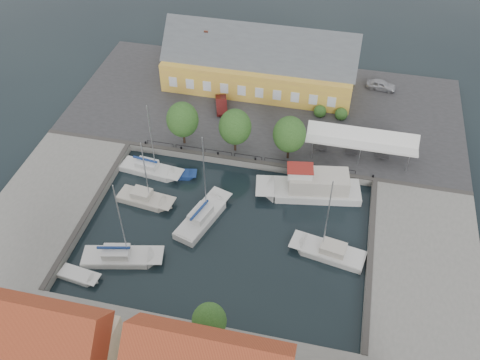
{
  "coord_description": "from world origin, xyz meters",
  "views": [
    {
      "loc": [
        10.55,
        -40.72,
        46.49
      ],
      "look_at": [
        0.0,
        6.0,
        1.5
      ],
      "focal_mm": 40.0,
      "sensor_mm": 36.0,
      "label": 1
    }
  ],
  "objects_px": {
    "launch_nw": "(180,175)",
    "car_red": "(221,105)",
    "center_sailboat": "(203,218)",
    "west_boat_a": "(150,170)",
    "tent_canopy": "(362,140)",
    "east_boat_b": "(329,253)",
    "warehouse": "(256,64)",
    "car_silver": "(381,85)",
    "trawler": "(313,188)",
    "west_boat_b": "(145,200)",
    "launch_sw": "(79,277)",
    "west_boat_d": "(121,258)"
  },
  "relations": [
    {
      "from": "car_silver",
      "to": "west_boat_b",
      "type": "height_order",
      "value": "west_boat_b"
    },
    {
      "from": "car_red",
      "to": "west_boat_a",
      "type": "distance_m",
      "value": 15.42
    },
    {
      "from": "launch_nw",
      "to": "car_silver",
      "type": "bearing_deg",
      "value": 44.96
    },
    {
      "from": "car_red",
      "to": "west_boat_a",
      "type": "height_order",
      "value": "west_boat_a"
    },
    {
      "from": "car_silver",
      "to": "launch_nw",
      "type": "distance_m",
      "value": 34.41
    },
    {
      "from": "east_boat_b",
      "to": "trawler",
      "type": "bearing_deg",
      "value": 108.59
    },
    {
      "from": "warehouse",
      "to": "center_sailboat",
      "type": "xyz_separation_m",
      "value": [
        -0.53,
        -28.47,
        -4.06
      ]
    },
    {
      "from": "warehouse",
      "to": "east_boat_b",
      "type": "xyz_separation_m",
      "value": [
        14.53,
        -30.35,
        -4.17
      ]
    },
    {
      "from": "west_boat_d",
      "to": "launch_nw",
      "type": "bearing_deg",
      "value": 81.16
    },
    {
      "from": "launch_nw",
      "to": "east_boat_b",
      "type": "bearing_deg",
      "value": -23.31
    },
    {
      "from": "car_red",
      "to": "launch_sw",
      "type": "height_order",
      "value": "car_red"
    },
    {
      "from": "east_boat_b",
      "to": "tent_canopy",
      "type": "bearing_deg",
      "value": 82.84
    },
    {
      "from": "warehouse",
      "to": "car_silver",
      "type": "distance_m",
      "value": 19.2
    },
    {
      "from": "car_silver",
      "to": "east_boat_b",
      "type": "distance_m",
      "value": 33.22
    },
    {
      "from": "west_boat_a",
      "to": "center_sailboat",
      "type": "bearing_deg",
      "value": -36.82
    },
    {
      "from": "west_boat_a",
      "to": "launch_sw",
      "type": "relative_size",
      "value": 2.35
    },
    {
      "from": "tent_canopy",
      "to": "west_boat_d",
      "type": "bearing_deg",
      "value": -137.56
    },
    {
      "from": "west_boat_d",
      "to": "launch_sw",
      "type": "bearing_deg",
      "value": -136.8
    },
    {
      "from": "warehouse",
      "to": "west_boat_a",
      "type": "xyz_separation_m",
      "value": [
        -9.41,
        -21.82,
        -4.16
      ]
    },
    {
      "from": "trawler",
      "to": "west_boat_b",
      "type": "relative_size",
      "value": 1.34
    },
    {
      "from": "trawler",
      "to": "tent_canopy",
      "type": "bearing_deg",
      "value": 55.21
    },
    {
      "from": "car_red",
      "to": "trawler",
      "type": "xyz_separation_m",
      "value": [
        14.93,
        -13.58,
        -0.71
      ]
    },
    {
      "from": "east_boat_b",
      "to": "west_boat_a",
      "type": "xyz_separation_m",
      "value": [
        -23.94,
        8.53,
        0.01
      ]
    },
    {
      "from": "trawler",
      "to": "warehouse",
      "type": "bearing_deg",
      "value": 118.35
    },
    {
      "from": "center_sailboat",
      "to": "west_boat_a",
      "type": "xyz_separation_m",
      "value": [
        -8.88,
        6.65,
        -0.09
      ]
    },
    {
      "from": "trawler",
      "to": "car_silver",
      "type": "bearing_deg",
      "value": 72.77
    },
    {
      "from": "car_red",
      "to": "center_sailboat",
      "type": "height_order",
      "value": "center_sailboat"
    },
    {
      "from": "east_boat_b",
      "to": "west_boat_d",
      "type": "distance_m",
      "value": 22.96
    },
    {
      "from": "trawler",
      "to": "west_boat_b",
      "type": "distance_m",
      "value": 20.55
    },
    {
      "from": "car_silver",
      "to": "launch_sw",
      "type": "bearing_deg",
      "value": 151.72
    },
    {
      "from": "car_silver",
      "to": "warehouse",
      "type": "bearing_deg",
      "value": 105.06
    },
    {
      "from": "car_silver",
      "to": "center_sailboat",
      "type": "distance_m",
      "value": 36.6
    },
    {
      "from": "center_sailboat",
      "to": "launch_nw",
      "type": "xyz_separation_m",
      "value": [
        -4.94,
        6.73,
        -0.27
      ]
    },
    {
      "from": "west_boat_a",
      "to": "launch_nw",
      "type": "xyz_separation_m",
      "value": [
        3.94,
        0.09,
        -0.18
      ]
    },
    {
      "from": "center_sailboat",
      "to": "west_boat_b",
      "type": "relative_size",
      "value": 1.25
    },
    {
      "from": "tent_canopy",
      "to": "east_boat_b",
      "type": "height_order",
      "value": "east_boat_b"
    },
    {
      "from": "tent_canopy",
      "to": "east_boat_b",
      "type": "xyz_separation_m",
      "value": [
        -2.07,
        -16.49,
        -3.42
      ]
    },
    {
      "from": "warehouse",
      "to": "west_boat_b",
      "type": "xyz_separation_m",
      "value": [
        -8.24,
        -27.02,
        -4.17
      ]
    },
    {
      "from": "launch_nw",
      "to": "car_red",
      "type": "bearing_deg",
      "value": 81.88
    },
    {
      "from": "launch_sw",
      "to": "trawler",
      "type": "bearing_deg",
      "value": 38.63
    },
    {
      "from": "warehouse",
      "to": "center_sailboat",
      "type": "distance_m",
      "value": 28.76
    },
    {
      "from": "car_silver",
      "to": "west_boat_a",
      "type": "bearing_deg",
      "value": 138.12
    },
    {
      "from": "warehouse",
      "to": "tent_canopy",
      "type": "height_order",
      "value": "warehouse"
    },
    {
      "from": "car_silver",
      "to": "west_boat_d",
      "type": "relative_size",
      "value": 0.37
    },
    {
      "from": "warehouse",
      "to": "tent_canopy",
      "type": "relative_size",
      "value": 2.04
    },
    {
      "from": "car_red",
      "to": "launch_nw",
      "type": "xyz_separation_m",
      "value": [
        -2.01,
        -14.06,
        -1.64
      ]
    },
    {
      "from": "center_sailboat",
      "to": "tent_canopy",
      "type": "bearing_deg",
      "value": 40.45
    },
    {
      "from": "west_boat_b",
      "to": "launch_sw",
      "type": "distance_m",
      "value": 12.64
    },
    {
      "from": "trawler",
      "to": "west_boat_d",
      "type": "xyz_separation_m",
      "value": [
        -19.17,
        -14.83,
        -0.75
      ]
    },
    {
      "from": "warehouse",
      "to": "east_boat_b",
      "type": "relative_size",
      "value": 2.5
    }
  ]
}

